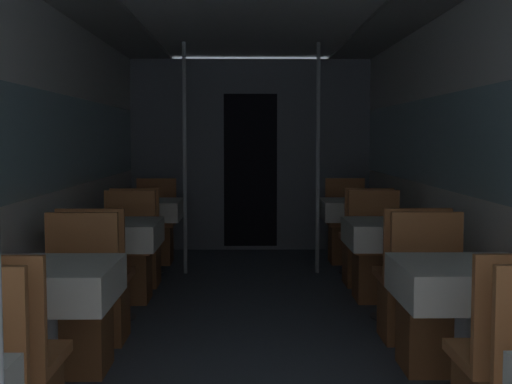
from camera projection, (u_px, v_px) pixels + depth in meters
wall_left at (25, 167)px, 4.53m from camera, size 0.05×10.25×2.29m
wall_right at (482, 167)px, 4.57m from camera, size 0.05×10.25×2.29m
bulkhead_far at (250, 155)px, 8.60m from camera, size 2.87×0.09×2.29m
dining_table_left_1 at (46, 288)px, 3.52m from camera, size 0.68×0.68×0.73m
chair_left_far_1 at (76, 322)px, 4.15m from camera, size 0.44×0.44×0.91m
dining_table_left_2 at (113, 237)px, 5.31m from camera, size 0.68×0.68×0.73m
chair_left_near_2 at (97, 299)px, 4.73m from camera, size 0.44×0.44×0.91m
chair_left_far_2 at (127, 266)px, 5.93m from camera, size 0.44×0.44×0.91m
dining_table_left_3 at (147, 212)px, 7.09m from camera, size 0.68×0.68×0.73m
chair_left_near_3 at (138, 255)px, 6.51m from camera, size 0.44×0.44×0.91m
chair_left_far_3 at (155, 237)px, 7.72m from camera, size 0.44×0.44×0.91m
support_pole_left_3 at (185, 159)px, 7.06m from camera, size 0.04×0.04×2.29m
dining_table_right_1 at (466, 287)px, 3.55m from camera, size 0.68×0.68×0.73m
chair_right_far_1 at (433, 321)px, 4.18m from camera, size 0.44×0.44×0.91m
dining_table_right_2 at (392, 237)px, 5.34m from camera, size 0.68×0.68×0.73m
chair_right_near_2 at (410, 298)px, 4.76m from camera, size 0.44×0.44×0.91m
chair_right_far_2 at (377, 266)px, 5.96m from camera, size 0.44×0.44×0.91m
dining_table_right_3 at (356, 212)px, 7.12m from camera, size 0.68×0.68×0.73m
chair_right_near_3 at (365, 254)px, 6.54m from camera, size 0.44×0.44×0.91m
chair_right_far_3 at (347, 236)px, 7.75m from camera, size 0.44×0.44×0.91m
support_pole_right_3 at (318, 159)px, 7.08m from camera, size 0.04×0.04×2.29m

